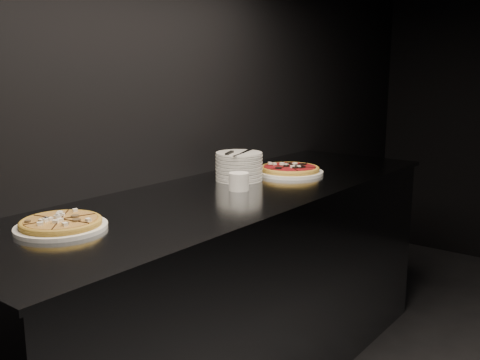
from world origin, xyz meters
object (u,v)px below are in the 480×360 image
Objects in this scene: counter at (236,289)px; pizza_tomato at (290,170)px; ramekin at (239,181)px; cutlery at (238,152)px; plate_stack at (239,166)px; pizza_mushroom at (61,224)px.

counter is 0.66m from pizza_tomato.
ramekin reaches higher than counter.
pizza_tomato is 1.62× the size of cutlery.
counter is 0.50m from ramekin.
ramekin is at bearing -52.16° from plate_stack.
plate_stack is at bearing 92.34° from pizza_mushroom.
pizza_tomato is at bearing 93.84° from ramekin.
plate_stack is at bearing -111.80° from pizza_tomato.
ramekin is (0.03, -0.45, 0.02)m from pizza_tomato.
pizza_mushroom is 0.82m from ramekin.
pizza_tomato is at bearing 68.20° from plate_stack.
pizza_tomato reaches higher than pizza_mushroom.
counter is 10.43× the size of cutlery.
cutlery is (-0.10, -0.29, 0.11)m from pizza_tomato.
counter is 6.42× the size of pizza_tomato.
pizza_mushroom is 1.45× the size of plate_stack.
cutlery is at bearing 124.54° from counter.
counter is at bearing -56.05° from plate_stack.
pizza_mushroom is at bearing -93.10° from pizza_tomato.
cutlery reaches higher than counter.
pizza_tomato is at bearing 49.74° from cutlery.
pizza_mushroom reaches higher than counter.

